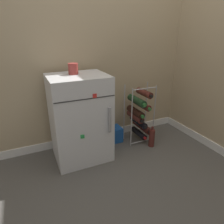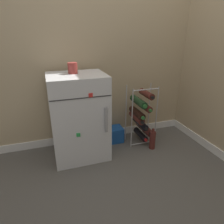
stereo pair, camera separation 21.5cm
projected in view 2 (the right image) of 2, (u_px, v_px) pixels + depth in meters
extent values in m
plane|color=#56544F|center=(134.00, 159.00, 2.09)|extent=(14.00, 14.00, 0.00)
cube|color=tan|center=(116.00, 31.00, 2.15)|extent=(6.76, 0.06, 2.50)
cube|color=white|center=(116.00, 132.00, 2.57)|extent=(6.76, 0.01, 0.09)
cube|color=silver|center=(79.00, 117.00, 2.03)|extent=(0.55, 0.46, 0.87)
cube|color=#2D2D2D|center=(82.00, 98.00, 1.72)|extent=(0.54, 0.00, 0.01)
cube|color=#9E9EA3|center=(106.00, 120.00, 1.86)|extent=(0.02, 0.02, 0.25)
cube|color=red|center=(91.00, 95.00, 1.74)|extent=(0.04, 0.01, 0.04)
cube|color=green|center=(78.00, 135.00, 1.84)|extent=(0.04, 0.01, 0.04)
cylinder|color=#B2B2B7|center=(132.00, 119.00, 2.19)|extent=(0.01, 0.01, 0.69)
cylinder|color=#B2B2B7|center=(156.00, 116.00, 2.28)|extent=(0.01, 0.01, 0.69)
cylinder|color=#B2B2B7|center=(126.00, 114.00, 2.35)|extent=(0.01, 0.01, 0.69)
cylinder|color=#B2B2B7|center=(149.00, 111.00, 2.43)|extent=(0.01, 0.01, 0.69)
cylinder|color=#B2B2B7|center=(143.00, 143.00, 2.36)|extent=(0.30, 0.01, 0.01)
cylinder|color=#B2B2B7|center=(146.00, 90.00, 2.11)|extent=(0.30, 0.01, 0.01)
cylinder|color=black|center=(140.00, 134.00, 2.41)|extent=(0.07, 0.26, 0.07)
cylinder|color=red|center=(146.00, 140.00, 2.29)|extent=(0.03, 0.02, 0.03)
cylinder|color=#56231E|center=(144.00, 128.00, 2.40)|extent=(0.08, 0.31, 0.08)
cylinder|color=black|center=(151.00, 134.00, 2.25)|extent=(0.04, 0.02, 0.04)
cylinder|color=black|center=(140.00, 123.00, 2.35)|extent=(0.07, 0.29, 0.07)
cylinder|color=black|center=(146.00, 129.00, 2.21)|extent=(0.03, 0.02, 0.03)
cylinder|color=#56231E|center=(137.00, 117.00, 2.31)|extent=(0.08, 0.27, 0.08)
cylinder|color=black|center=(142.00, 122.00, 2.18)|extent=(0.04, 0.02, 0.04)
cylinder|color=black|center=(137.00, 113.00, 2.29)|extent=(0.08, 0.28, 0.08)
cylinder|color=#2D7033|center=(143.00, 118.00, 2.15)|extent=(0.04, 0.02, 0.04)
cylinder|color=#56231E|center=(144.00, 106.00, 2.28)|extent=(0.07, 0.29, 0.07)
cylinder|color=#2D7033|center=(150.00, 111.00, 2.14)|extent=(0.03, 0.02, 0.03)
cylinder|color=#19381E|center=(138.00, 102.00, 2.24)|extent=(0.08, 0.30, 0.08)
cylinder|color=#2D7033|center=(145.00, 106.00, 2.10)|extent=(0.04, 0.02, 0.04)
cylinder|color=#56231E|center=(147.00, 94.00, 2.24)|extent=(0.07, 0.25, 0.07)
cylinder|color=black|center=(153.00, 98.00, 2.12)|extent=(0.04, 0.02, 0.04)
cube|color=#194C9E|center=(114.00, 134.00, 2.41)|extent=(0.20, 0.17, 0.18)
cylinder|color=maroon|center=(73.00, 68.00, 1.88)|extent=(0.09, 0.09, 0.10)
cylinder|color=#56231E|center=(152.00, 140.00, 2.25)|extent=(0.07, 0.07, 0.21)
cylinder|color=#56231E|center=(153.00, 130.00, 2.20)|extent=(0.03, 0.03, 0.04)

